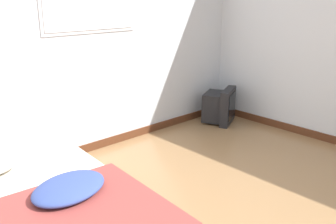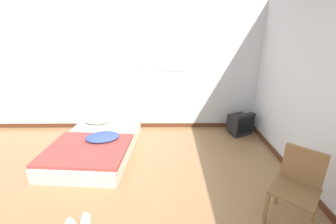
{
  "view_description": "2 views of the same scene",
  "coord_description": "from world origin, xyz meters",
  "px_view_note": "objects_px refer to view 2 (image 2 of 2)",
  "views": [
    {
      "loc": [
        -1.16,
        -0.9,
        1.64
      ],
      "look_at": [
        1.17,
        1.62,
        0.56
      ],
      "focal_mm": 40.0,
      "sensor_mm": 36.0,
      "label": 1
    },
    {
      "loc": [
        1.03,
        -2.17,
        2.08
      ],
      "look_at": [
        1.06,
        1.8,
        0.6
      ],
      "focal_mm": 24.0,
      "sensor_mm": 36.0,
      "label": 2
    }
  ],
  "objects_px": {
    "wooden_chair": "(299,181)",
    "sneaker_pair": "(78,224)",
    "mattress_bed": "(96,145)",
    "crt_tv": "(240,124)"
  },
  "relations": [
    {
      "from": "sneaker_pair",
      "to": "wooden_chair",
      "type": "bearing_deg",
      "value": 3.5
    },
    {
      "from": "crt_tv",
      "to": "wooden_chair",
      "type": "relative_size",
      "value": 0.64
    },
    {
      "from": "mattress_bed",
      "to": "wooden_chair",
      "type": "relative_size",
      "value": 2.31
    },
    {
      "from": "wooden_chair",
      "to": "sneaker_pair",
      "type": "bearing_deg",
      "value": -176.5
    },
    {
      "from": "crt_tv",
      "to": "sneaker_pair",
      "type": "bearing_deg",
      "value": -136.56
    },
    {
      "from": "sneaker_pair",
      "to": "crt_tv",
      "type": "bearing_deg",
      "value": 43.44
    },
    {
      "from": "wooden_chair",
      "to": "sneaker_pair",
      "type": "relative_size",
      "value": 2.46
    },
    {
      "from": "crt_tv",
      "to": "wooden_chair",
      "type": "distance_m",
      "value": 2.25
    },
    {
      "from": "crt_tv",
      "to": "sneaker_pair",
      "type": "relative_size",
      "value": 1.57
    },
    {
      "from": "mattress_bed",
      "to": "wooden_chair",
      "type": "bearing_deg",
      "value": -28.5
    }
  ]
}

